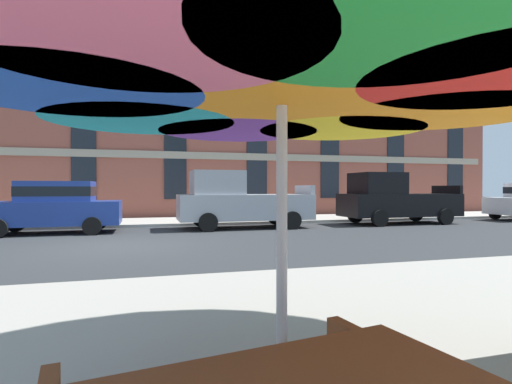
# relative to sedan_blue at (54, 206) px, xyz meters

# --- Properties ---
(ground_plane) EXTENTS (120.00, 120.00, 0.00)m
(ground_plane) POSITION_rel_sedan_blue_xyz_m (2.30, -3.70, -0.95)
(ground_plane) COLOR #2D3033
(sidewalk_far) EXTENTS (56.00, 3.60, 0.12)m
(sidewalk_far) POSITION_rel_sedan_blue_xyz_m (2.30, 3.10, -0.89)
(sidewalk_far) COLOR #B2ADA3
(sidewalk_far) RESTS_ON ground
(apartment_building) EXTENTS (42.38, 12.08, 16.00)m
(apartment_building) POSITION_rel_sedan_blue_xyz_m (2.30, 11.29, 7.05)
(apartment_building) COLOR #934C3D
(apartment_building) RESTS_ON ground
(sedan_blue) EXTENTS (4.40, 1.98, 1.78)m
(sedan_blue) POSITION_rel_sedan_blue_xyz_m (0.00, 0.00, 0.00)
(sedan_blue) COLOR navy
(sedan_blue) RESTS_ON ground
(pickup_silver_midblock) EXTENTS (5.10, 2.12, 2.20)m
(pickup_silver_midblock) POSITION_rel_sedan_blue_xyz_m (6.46, 0.00, 0.08)
(pickup_silver_midblock) COLOR #A8AAB2
(pickup_silver_midblock) RESTS_ON ground
(pickup_black) EXTENTS (5.10, 2.12, 2.20)m
(pickup_black) POSITION_rel_sedan_blue_xyz_m (13.36, 0.00, 0.08)
(pickup_black) COLOR black
(pickup_black) RESTS_ON ground
(patio_umbrella) EXTENTS (3.32, 3.32, 2.44)m
(patio_umbrella) POSITION_rel_sedan_blue_xyz_m (3.74, -12.70, 1.23)
(patio_umbrella) COLOR silver
(patio_umbrella) RESTS_ON ground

